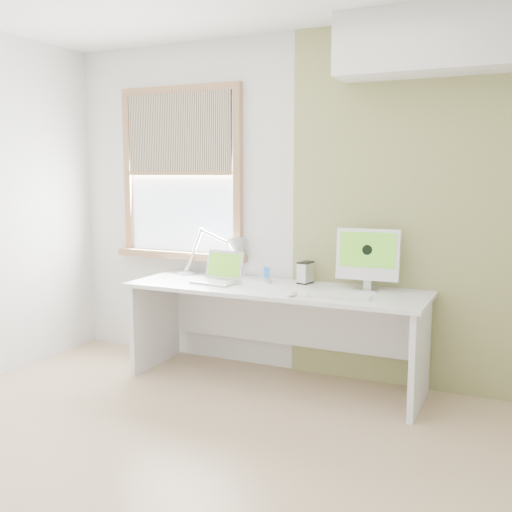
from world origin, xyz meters
The scene contains 12 objects.
room centered at (0.00, 0.00, 1.30)m, with size 4.04×3.54×2.64m.
accent_wall centered at (1.00, 1.74, 1.30)m, with size 2.00×0.02×2.60m, color #879256.
soffit centered at (1.20, 1.57, 2.40)m, with size 1.60×0.40×0.42m, color white.
window centered at (-1.00, 1.71, 1.54)m, with size 1.20×0.14×1.42m.
desk centered at (0.00, 1.44, 0.53)m, with size 2.20×0.70×0.73m.
desk_lamp centered at (-0.51, 1.61, 0.93)m, with size 0.69×0.28×0.39m.
laptop centered at (-0.46, 1.38, 0.79)m, with size 0.36×0.31×0.23m.
phone_dock centered at (-0.13, 1.52, 0.77)m, with size 0.08×0.08×0.14m.
external_drive centered at (0.15, 1.61, 0.81)m, with size 0.10×0.14×0.17m.
imac centered at (0.63, 1.56, 0.97)m, with size 0.45×0.15×0.44m.
keyboard centered at (0.53, 1.21, 0.74)m, with size 0.43×0.16×0.02m.
mouse centered at (0.23, 1.13, 0.74)m, with size 0.06×0.10×0.03m, color white.
Camera 1 is at (1.65, -2.51, 1.55)m, focal length 41.45 mm.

